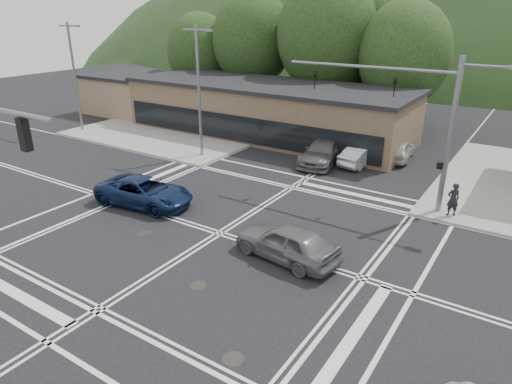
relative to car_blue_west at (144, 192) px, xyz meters
The scene contains 19 objects.
ground 5.58m from the car_blue_west, ahead, with size 120.00×120.00×0.00m, color black.
sidewalk_nw 17.35m from the car_blue_west, 123.21° to the left, with size 16.00×16.00×0.15m, color gray.
commercial_row 16.73m from the car_blue_west, 98.60° to the left, with size 24.00×8.00×4.00m, color brown.
commercial_nw 24.81m from the car_blue_west, 138.26° to the left, with size 8.00×7.00×3.60m, color #846B4F.
hill_north 89.67m from the car_blue_west, 86.48° to the left, with size 252.00×126.00×140.00m, color #1E3919.
tree_n_a 25.79m from the car_blue_west, 109.87° to the left, with size 8.00×8.00×11.75m.
tree_n_b 24.53m from the car_blue_west, 91.20° to the left, with size 9.00×9.00×12.98m.
tree_n_c 25.05m from the car_blue_west, 74.53° to the left, with size 7.60×7.60×10.87m.
tree_n_d 27.24m from the car_blue_west, 122.79° to the left, with size 6.80×6.80×9.76m.
tree_n_e 28.45m from the car_blue_west, 82.73° to the left, with size 8.40×8.40×11.98m.
streetlight_nw 9.96m from the car_blue_west, 109.04° to the left, with size 2.50×0.25×9.00m.
streetlight_w 18.99m from the car_blue_west, 152.65° to the left, with size 2.50×0.25×9.00m.
signal_mast_ne 15.26m from the car_blue_west, 31.73° to the left, with size 11.65×0.30×8.00m.
car_blue_west is the anchor object (origin of this frame).
car_grey_center 9.39m from the car_blue_west, ahead, with size 1.90×4.73×1.61m, color slate.
car_queue_a 14.94m from the car_blue_west, 60.45° to the left, with size 1.41×4.05×1.33m, color #B5B8BC.
car_queue_b 18.09m from the car_blue_west, 59.50° to the left, with size 1.69×4.20×1.43m, color #B6B6B2.
car_northbound 13.03m from the car_blue_west, 67.40° to the left, with size 2.27×5.59×1.62m, color #535557.
pedestrian 16.20m from the car_blue_west, 27.23° to the left, with size 0.64×0.42×1.75m, color black.
Camera 1 is at (12.16, -15.40, 10.07)m, focal length 32.00 mm.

